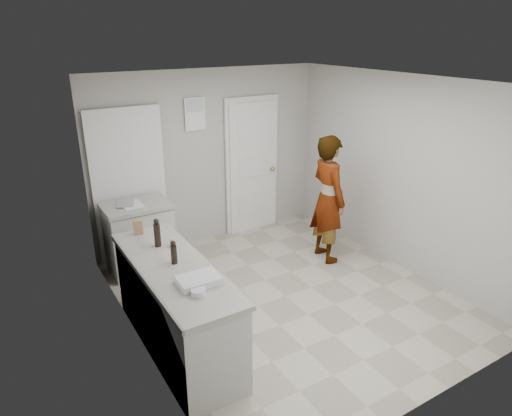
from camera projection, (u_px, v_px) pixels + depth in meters
ground at (286, 296)px, 5.47m from camera, size 4.00×4.00×0.00m
room_shell at (200, 175)px, 6.57m from camera, size 4.00×4.00×4.00m
main_counter at (176, 310)px, 4.46m from camera, size 0.64×1.96×0.93m
side_counter at (140, 239)px, 5.95m from camera, size 0.84×0.61×0.93m
person at (328, 199)px, 6.09m from camera, size 0.49×0.68×1.74m
cake_mix_box at (138, 227)px, 4.89m from camera, size 0.11×0.08×0.16m
spice_jar at (172, 242)px, 4.64m from camera, size 0.05×0.05×0.08m
oil_cruet_a at (174, 253)px, 4.27m from camera, size 0.06×0.06×0.24m
oil_cruet_b at (157, 233)px, 4.60m from camera, size 0.07×0.07×0.30m
baking_dish at (199, 280)px, 3.96m from camera, size 0.37×0.27×0.06m
egg_bowl at (198, 292)px, 3.79m from camera, size 0.13×0.13×0.05m
papers at (132, 205)px, 5.73m from camera, size 0.24×0.31×0.01m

